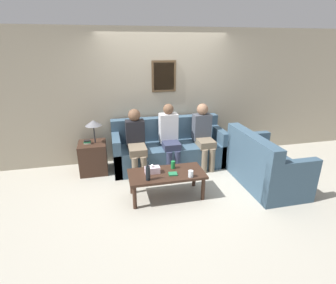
# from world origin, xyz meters

# --- Properties ---
(ground_plane) EXTENTS (16.00, 16.00, 0.00)m
(ground_plane) POSITION_xyz_m (0.00, 0.00, 0.00)
(ground_plane) COLOR #ADA899
(wall_back) EXTENTS (9.00, 0.08, 2.60)m
(wall_back) POSITION_xyz_m (0.00, 0.94, 1.30)
(wall_back) COLOR #9E937F
(wall_back) RESTS_ON ground_plane
(couch_main) EXTENTS (2.17, 0.83, 0.92)m
(couch_main) POSITION_xyz_m (0.00, 0.50, 0.32)
(couch_main) COLOR #385166
(couch_main) RESTS_ON ground_plane
(couch_side) EXTENTS (0.83, 1.44, 0.92)m
(couch_side) POSITION_xyz_m (1.40, -0.64, 0.33)
(couch_side) COLOR #385166
(couch_side) RESTS_ON ground_plane
(coffee_table) EXTENTS (1.18, 0.56, 0.42)m
(coffee_table) POSITION_xyz_m (-0.30, -0.66, 0.36)
(coffee_table) COLOR #382319
(coffee_table) RESTS_ON ground_plane
(side_table_with_lamp) EXTENTS (0.50, 0.50, 1.01)m
(side_table_with_lamp) POSITION_xyz_m (-1.45, 0.49, 0.33)
(side_table_with_lamp) COLOR #382319
(side_table_with_lamp) RESTS_ON ground_plane
(wine_bottle) EXTENTS (0.07, 0.07, 0.31)m
(wine_bottle) POSITION_xyz_m (-0.62, -0.82, 0.53)
(wine_bottle) COLOR black
(wine_bottle) RESTS_ON coffee_table
(drinking_glass) EXTENTS (0.08, 0.08, 0.10)m
(drinking_glass) POSITION_xyz_m (0.02, -0.87, 0.47)
(drinking_glass) COLOR silver
(drinking_glass) RESTS_ON coffee_table
(book_stack) EXTENTS (0.14, 0.12, 0.02)m
(book_stack) POSITION_xyz_m (-0.22, -0.74, 0.43)
(book_stack) COLOR #237547
(book_stack) RESTS_ON coffee_table
(soda_can) EXTENTS (0.07, 0.07, 0.12)m
(soda_can) POSITION_xyz_m (-0.17, -0.53, 0.48)
(soda_can) COLOR #197A38
(soda_can) RESTS_ON coffee_table
(tissue_box) EXTENTS (0.23, 0.12, 0.15)m
(tissue_box) POSITION_xyz_m (-0.52, -0.62, 0.47)
(tissue_box) COLOR silver
(tissue_box) RESTS_ON coffee_table
(person_left) EXTENTS (0.34, 0.66, 1.20)m
(person_left) POSITION_xyz_m (-0.66, 0.28, 0.66)
(person_left) COLOR #756651
(person_left) RESTS_ON ground_plane
(person_middle) EXTENTS (0.34, 0.57, 1.25)m
(person_middle) POSITION_xyz_m (-0.02, 0.34, 0.68)
(person_middle) COLOR #2D334C
(person_middle) RESTS_ON ground_plane
(person_right) EXTENTS (0.34, 0.59, 1.23)m
(person_right) POSITION_xyz_m (0.65, 0.32, 0.68)
(person_right) COLOR #756651
(person_right) RESTS_ON ground_plane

